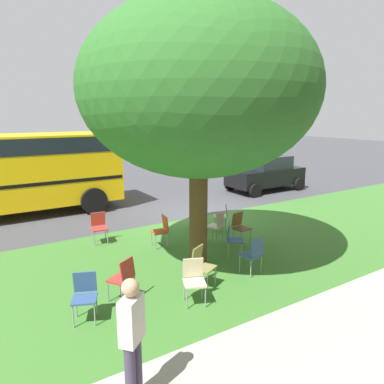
{
  "coord_description": "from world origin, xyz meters",
  "views": [
    {
      "loc": [
        6.89,
        10.5,
        3.63
      ],
      "look_at": [
        1.52,
        1.95,
        1.39
      ],
      "focal_mm": 33.51,
      "sensor_mm": 36.0,
      "label": 1
    }
  ],
  "objects_px": {
    "chair_9": "(162,229)",
    "chair_11": "(85,293)",
    "chair_6": "(194,278)",
    "chair_2": "(99,225)",
    "chair_8": "(197,212)",
    "chair_0": "(201,263)",
    "chair_7": "(123,276)",
    "chair_1": "(217,224)",
    "pedestrian_1": "(132,336)",
    "chair_10": "(240,225)",
    "street_tree": "(199,90)",
    "chair_3": "(223,214)",
    "parked_car": "(266,173)",
    "chair_4": "(233,237)",
    "chair_5": "(253,253)"
  },
  "relations": [
    {
      "from": "chair_5",
      "to": "chair_8",
      "type": "distance_m",
      "value": 3.69
    },
    {
      "from": "chair_3",
      "to": "parked_car",
      "type": "relative_size",
      "value": 0.24
    },
    {
      "from": "chair_2",
      "to": "chair_3",
      "type": "relative_size",
      "value": 1.0
    },
    {
      "from": "chair_5",
      "to": "chair_11",
      "type": "relative_size",
      "value": 1.0
    },
    {
      "from": "chair_6",
      "to": "pedestrian_1",
      "type": "bearing_deg",
      "value": 40.27
    },
    {
      "from": "chair_2",
      "to": "chair_6",
      "type": "relative_size",
      "value": 1.0
    },
    {
      "from": "chair_4",
      "to": "chair_3",
      "type": "bearing_deg",
      "value": -120.27
    },
    {
      "from": "chair_9",
      "to": "chair_4",
      "type": "bearing_deg",
      "value": 127.44
    },
    {
      "from": "street_tree",
      "to": "chair_7",
      "type": "xyz_separation_m",
      "value": [
        2.23,
        0.75,
        -3.61
      ]
    },
    {
      "from": "chair_7",
      "to": "chair_1",
      "type": "bearing_deg",
      "value": -153.66
    },
    {
      "from": "pedestrian_1",
      "to": "chair_0",
      "type": "bearing_deg",
      "value": -138.93
    },
    {
      "from": "chair_3",
      "to": "chair_8",
      "type": "height_order",
      "value": "same"
    },
    {
      "from": "chair_3",
      "to": "chair_7",
      "type": "bearing_deg",
      "value": 30.17
    },
    {
      "from": "pedestrian_1",
      "to": "chair_11",
      "type": "bearing_deg",
      "value": -90.07
    },
    {
      "from": "chair_2",
      "to": "chair_1",
      "type": "bearing_deg",
      "value": 149.61
    },
    {
      "from": "chair_7",
      "to": "chair_10",
      "type": "height_order",
      "value": "same"
    },
    {
      "from": "chair_7",
      "to": "parked_car",
      "type": "relative_size",
      "value": 0.24
    },
    {
      "from": "chair_3",
      "to": "chair_8",
      "type": "relative_size",
      "value": 1.0
    },
    {
      "from": "chair_2",
      "to": "parked_car",
      "type": "distance_m",
      "value": 9.42
    },
    {
      "from": "chair_2",
      "to": "chair_10",
      "type": "relative_size",
      "value": 1.0
    },
    {
      "from": "chair_0",
      "to": "chair_1",
      "type": "xyz_separation_m",
      "value": [
        -1.89,
        -2.04,
        0.0
      ]
    },
    {
      "from": "chair_0",
      "to": "chair_10",
      "type": "height_order",
      "value": "same"
    },
    {
      "from": "chair_3",
      "to": "chair_5",
      "type": "xyz_separation_m",
      "value": [
        1.35,
        2.94,
        0.0
      ]
    },
    {
      "from": "chair_2",
      "to": "chair_8",
      "type": "relative_size",
      "value": 1.0
    },
    {
      "from": "chair_3",
      "to": "chair_4",
      "type": "bearing_deg",
      "value": 59.73
    },
    {
      "from": "chair_2",
      "to": "chair_7",
      "type": "height_order",
      "value": "same"
    },
    {
      "from": "chair_2",
      "to": "chair_9",
      "type": "xyz_separation_m",
      "value": [
        -1.37,
        1.2,
        0.0
      ]
    },
    {
      "from": "street_tree",
      "to": "chair_4",
      "type": "distance_m",
      "value": 3.74
    },
    {
      "from": "chair_5",
      "to": "chair_8",
      "type": "height_order",
      "value": "same"
    },
    {
      "from": "chair_0",
      "to": "chair_3",
      "type": "distance_m",
      "value": 3.87
    },
    {
      "from": "chair_0",
      "to": "chair_6",
      "type": "height_order",
      "value": "same"
    },
    {
      "from": "chair_9",
      "to": "parked_car",
      "type": "height_order",
      "value": "parked_car"
    },
    {
      "from": "chair_10",
      "to": "chair_11",
      "type": "height_order",
      "value": "same"
    },
    {
      "from": "chair_6",
      "to": "chair_11",
      "type": "xyz_separation_m",
      "value": [
        1.96,
        -0.52,
        0.0
      ]
    },
    {
      "from": "chair_5",
      "to": "chair_6",
      "type": "distance_m",
      "value": 1.85
    },
    {
      "from": "chair_2",
      "to": "chair_7",
      "type": "bearing_deg",
      "value": 79.69
    },
    {
      "from": "street_tree",
      "to": "chair_1",
      "type": "distance_m",
      "value": 3.96
    },
    {
      "from": "pedestrian_1",
      "to": "chair_8",
      "type": "bearing_deg",
      "value": -129.38
    },
    {
      "from": "chair_8",
      "to": "pedestrian_1",
      "type": "relative_size",
      "value": 0.52
    },
    {
      "from": "parked_car",
      "to": "chair_4",
      "type": "bearing_deg",
      "value": 40.89
    },
    {
      "from": "chair_2",
      "to": "chair_10",
      "type": "bearing_deg",
      "value": 147.83
    },
    {
      "from": "chair_9",
      "to": "chair_11",
      "type": "height_order",
      "value": "same"
    },
    {
      "from": "chair_5",
      "to": "parked_car",
      "type": "xyz_separation_m",
      "value": [
        -6.68,
        -6.64,
        0.32
      ]
    },
    {
      "from": "chair_2",
      "to": "pedestrian_1",
      "type": "height_order",
      "value": "pedestrian_1"
    },
    {
      "from": "chair_3",
      "to": "chair_8",
      "type": "xyz_separation_m",
      "value": [
        0.53,
        -0.66,
        0.0
      ]
    },
    {
      "from": "street_tree",
      "to": "chair_6",
      "type": "distance_m",
      "value": 4.07
    },
    {
      "from": "chair_0",
      "to": "chair_1",
      "type": "distance_m",
      "value": 2.78
    },
    {
      "from": "chair_0",
      "to": "chair_5",
      "type": "height_order",
      "value": "same"
    },
    {
      "from": "chair_0",
      "to": "chair_8",
      "type": "xyz_separation_m",
      "value": [
        -2.14,
        -3.46,
        0.0
      ]
    },
    {
      "from": "street_tree",
      "to": "chair_7",
      "type": "bearing_deg",
      "value": 18.56
    }
  ]
}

